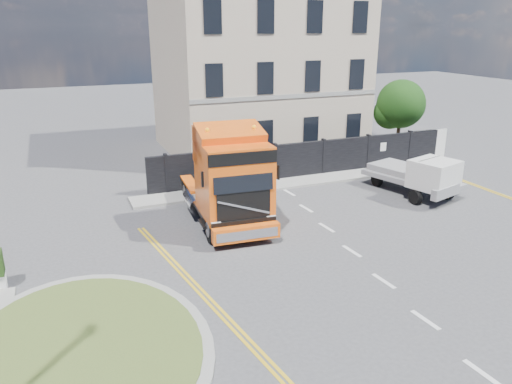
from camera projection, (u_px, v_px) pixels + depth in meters
name	position (u px, v px, depth m)	size (l,w,h in m)	color
ground	(277.00, 260.00, 18.23)	(120.00, 120.00, 0.00)	#424244
traffic_island	(82.00, 350.00, 13.05)	(6.80, 6.80, 0.17)	gray
hoarding_fence	(316.00, 158.00, 28.17)	(18.80, 0.25, 2.00)	black
georgian_building	(256.00, 63.00, 33.02)	(12.30, 10.30, 12.80)	#B6AA91
tree	(398.00, 106.00, 33.06)	(3.20, 3.20, 4.80)	#382619
pavement_far	(314.00, 180.00, 27.48)	(20.00, 1.60, 0.12)	gray
truck	(229.00, 183.00, 20.84)	(3.15, 7.28, 4.26)	black
flatbed_pickup	(425.00, 176.00, 24.45)	(3.28, 5.36, 2.06)	gray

